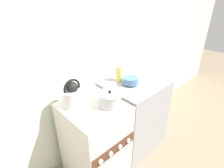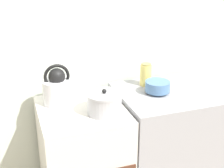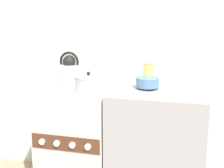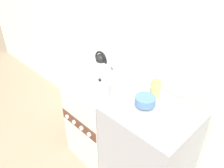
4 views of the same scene
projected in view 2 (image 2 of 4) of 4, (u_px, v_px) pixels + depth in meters
name	position (u px, v px, depth m)	size (l,w,h in m)	color
wall_back	(66.00, 35.00, 2.12)	(7.00, 0.06, 2.50)	silver
stove	(84.00, 166.00, 2.10)	(0.53, 0.60, 0.87)	beige
counter	(165.00, 148.00, 2.28)	(0.68, 0.59, 0.89)	#99999E
kettle	(58.00, 88.00, 1.98)	(0.23, 0.19, 0.26)	silver
cooking_pot	(104.00, 103.00, 1.86)	(0.21, 0.21, 0.16)	#B2B2B7
enamel_bowl	(158.00, 86.00, 2.08)	(0.17, 0.17, 0.08)	#4C729E
storage_jar	(146.00, 75.00, 2.20)	(0.08, 0.08, 0.16)	#E0CC66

